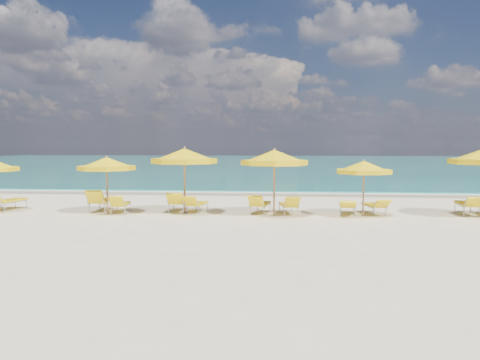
{
  "coord_description": "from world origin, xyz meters",
  "views": [
    {
      "loc": [
        1.77,
        -17.96,
        2.7
      ],
      "look_at": [
        0.0,
        1.5,
        1.2
      ],
      "focal_mm": 35.0,
      "sensor_mm": 36.0,
      "label": 1
    }
  ],
  "objects": [
    {
      "name": "ground_plane",
      "position": [
        0.0,
        0.0,
        0.0
      ],
      "size": [
        120.0,
        120.0,
        0.0
      ],
      "primitive_type": "plane",
      "color": "beige"
    },
    {
      "name": "ocean",
      "position": [
        0.0,
        48.0,
        0.0
      ],
      "size": [
        120.0,
        80.0,
        0.3
      ],
      "primitive_type": "cube",
      "color": "#147467",
      "rests_on": "ground"
    },
    {
      "name": "lounger_2_left",
      "position": [
        -5.51,
        0.24,
        0.25
      ],
      "size": [
        0.85,
        2.0,
        0.97
      ],
      "rotation": [
        0.0,
        0.0,
        0.09
      ],
      "color": "#A5A8AD",
      "rests_on": "ground"
    },
    {
      "name": "whitecap_far",
      "position": [
        8.0,
        24.0,
        0.0
      ],
      "size": [
        18.0,
        0.3,
        0.05
      ],
      "primitive_type": "cube",
      "color": "white",
      "rests_on": "ground"
    },
    {
      "name": "lounger_4_right",
      "position": [
        2.02,
        0.12,
        0.21
      ],
      "size": [
        0.83,
        1.74,
        0.8
      ],
      "rotation": [
        0.0,
        0.0,
        0.17
      ],
      "color": "#A5A8AD",
      "rests_on": "ground"
    },
    {
      "name": "lounger_3_right",
      "position": [
        -1.59,
        0.2,
        0.2
      ],
      "size": [
        0.78,
        1.66,
        0.75
      ],
      "rotation": [
        0.0,
        0.0,
        -0.16
      ],
      "color": "#A5A8AD",
      "rests_on": "ground"
    },
    {
      "name": "lounger_3_left",
      "position": [
        -2.4,
        0.4,
        0.24
      ],
      "size": [
        0.78,
        1.93,
        0.88
      ],
      "rotation": [
        0.0,
        0.0,
        0.08
      ],
      "color": "#A5A8AD",
      "rests_on": "ground"
    },
    {
      "name": "umbrella_2",
      "position": [
        -5.04,
        -0.35,
        1.92
      ],
      "size": [
        2.94,
        2.94,
        2.25
      ],
      "rotation": [
        0.0,
        0.0,
        -0.42
      ],
      "color": "#9E744F",
      "rests_on": "ground"
    },
    {
      "name": "foam_line",
      "position": [
        0.0,
        8.2,
        0.0
      ],
      "size": [
        120.0,
        1.2,
        0.03
      ],
      "primitive_type": "cube",
      "color": "white",
      "rests_on": "ground"
    },
    {
      "name": "umbrella_4",
      "position": [
        1.47,
        -0.35,
        2.18
      ],
      "size": [
        2.59,
        2.59,
        2.55
      ],
      "rotation": [
        0.0,
        0.0,
        0.03
      ],
      "color": "#9E744F",
      "rests_on": "ground"
    },
    {
      "name": "lounger_5_left",
      "position": [
        4.26,
        0.13,
        0.22
      ],
      "size": [
        0.79,
        1.93,
        0.69
      ],
      "rotation": [
        0.0,
        0.0,
        -0.1
      ],
      "color": "#A5A8AD",
      "rests_on": "ground"
    },
    {
      "name": "wet_sand_band",
      "position": [
        0.0,
        7.4,
        0.0
      ],
      "size": [
        120.0,
        2.6,
        0.01
      ],
      "primitive_type": "cube",
      "color": "tan",
      "rests_on": "ground"
    },
    {
      "name": "umbrella_5",
      "position": [
        4.81,
        -0.11,
        1.82
      ],
      "size": [
        2.79,
        2.79,
        2.13
      ],
      "rotation": [
        0.0,
        0.0,
        -0.43
      ],
      "color": "#9E744F",
      "rests_on": "ground"
    },
    {
      "name": "whitecap_near",
      "position": [
        -6.0,
        17.0,
        0.0
      ],
      "size": [
        14.0,
        0.36,
        0.05
      ],
      "primitive_type": "cube",
      "color": "white",
      "rests_on": "ground"
    },
    {
      "name": "lounger_5_right",
      "position": [
        5.32,
        0.38,
        0.2
      ],
      "size": [
        0.86,
        1.74,
        0.69
      ],
      "rotation": [
        0.0,
        0.0,
        0.2
      ],
      "color": "#A5A8AD",
      "rests_on": "ground"
    },
    {
      "name": "lounger_6_left",
      "position": [
        8.88,
        0.56,
        0.24
      ],
      "size": [
        0.84,
        2.04,
        0.83
      ],
      "rotation": [
        0.0,
        0.0,
        -0.1
      ],
      "color": "#A5A8AD",
      "rests_on": "ground"
    },
    {
      "name": "lounger_2_right",
      "position": [
        -4.57,
        -0.18,
        0.2
      ],
      "size": [
        0.75,
        1.65,
        0.79
      ],
      "rotation": [
        0.0,
        0.0,
        0.13
      ],
      "color": "#A5A8AD",
      "rests_on": "ground"
    },
    {
      "name": "lounger_4_left",
      "position": [
        0.92,
        0.2,
        0.22
      ],
      "size": [
        0.87,
        1.78,
        0.83
      ],
      "rotation": [
        0.0,
        0.0,
        -0.18
      ],
      "color": "#A5A8AD",
      "rests_on": "ground"
    },
    {
      "name": "lounger_1_right",
      "position": [
        -9.43,
        0.2,
        0.23
      ],
      "size": [
        0.92,
        1.9,
        0.85
      ],
      "rotation": [
        0.0,
        0.0,
        -0.18
      ],
      "color": "#A5A8AD",
      "rests_on": "ground"
    },
    {
      "name": "umbrella_3",
      "position": [
        -2.02,
        -0.08,
        2.22
      ],
      "size": [
        3.17,
        3.17,
        2.6
      ],
      "rotation": [
        0.0,
        0.0,
        0.27
      ],
      "color": "#9E744F",
      "rests_on": "ground"
    }
  ]
}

